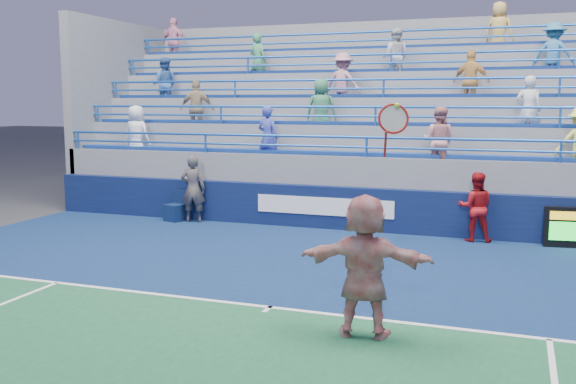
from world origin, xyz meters
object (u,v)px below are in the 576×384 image
at_px(judge_chair, 175,211).
at_px(serve_speed_board, 576,228).
at_px(ball_girl, 476,207).
at_px(tennis_player, 365,265).
at_px(line_judge, 193,189).

bearing_deg(judge_chair, serve_speed_board, 0.66).
height_order(serve_speed_board, ball_girl, ball_girl).
distance_m(judge_chair, tennis_player, 9.62).
xyz_separation_m(serve_speed_board, judge_chair, (-10.01, -0.11, -0.20)).
relative_size(serve_speed_board, judge_chair, 1.61).
bearing_deg(judge_chair, tennis_player, -44.77).
bearing_deg(tennis_player, line_judge, 132.71).
height_order(tennis_player, ball_girl, tennis_player).
distance_m(judge_chair, line_judge, 0.84).
height_order(serve_speed_board, line_judge, line_judge).
bearing_deg(serve_speed_board, line_judge, -179.54).
bearing_deg(line_judge, ball_girl, 165.95).
height_order(tennis_player, line_judge, tennis_player).
xyz_separation_m(judge_chair, ball_girl, (7.86, 0.08, 0.55)).
distance_m(serve_speed_board, line_judge, 9.49).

